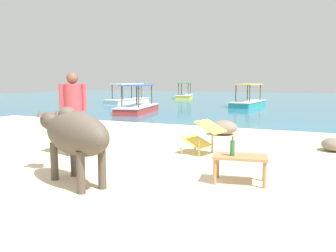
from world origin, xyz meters
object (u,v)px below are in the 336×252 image
deck_chair_near (204,135)px  boat_red (138,107)px  low_bench_table (240,160)px  bottle (232,148)px  cow (74,134)px  boat_teal (248,102)px  person_standing (73,107)px  boat_white (127,99)px  boat_yellow (185,95)px

deck_chair_near → boat_red: 9.58m
low_bench_table → bottle: (-0.10, -0.07, 0.18)m
cow → boat_teal: size_ratio=0.51×
deck_chair_near → person_standing: size_ratio=0.53×
person_standing → boat_teal: bearing=-41.1°
person_standing → boat_white: 15.65m
boat_teal → boat_red: bearing=150.3°
bottle → person_standing: person_standing is taller
person_standing → boat_white: bearing=-12.1°
deck_chair_near → person_standing: (-2.27, -1.15, 0.56)m
deck_chair_near → boat_red: bearing=-40.2°
bottle → boat_yellow: boat_yellow is taller
bottle → cow: bearing=-155.8°
boat_red → boat_yellow: 12.65m
boat_teal → cow: bearing=-172.2°
boat_teal → boat_yellow: 9.33m
boat_red → boat_white: same height
bottle → boat_red: (-6.77, 9.38, -0.27)m
deck_chair_near → boat_white: size_ratio=0.23×
boat_red → deck_chair_near: bearing=25.1°
low_bench_table → boat_red: bearing=116.8°
boat_teal → boat_white: same height
boat_teal → boat_white: size_ratio=1.01×
person_standing → bottle: bearing=-139.1°
boat_white → person_standing: bearing=30.3°
boat_red → boat_white: 6.27m
cow → bottle: 2.25m
boat_teal → boat_red: same height
low_bench_table → boat_teal: boat_teal is taller
cow → boat_red: boat_red is taller
boat_teal → boat_red: 6.97m
boat_white → cow: bearing=31.7°
deck_chair_near → boat_red: boat_red is taller
low_bench_table → boat_teal: (-2.89, 15.03, -0.09)m
boat_red → boat_yellow: bearing=179.6°
bottle → low_bench_table: bearing=34.5°
deck_chair_near → boat_yellow: boat_yellow is taller
boat_red → boat_white: bearing=-156.7°
cow → deck_chair_near: (1.04, 2.64, -0.33)m
bottle → person_standing: bearing=170.1°
cow → boat_yellow: (-7.26, 22.69, -0.47)m
boat_white → bottle: bearing=38.9°
bottle → boat_red: boat_red is taller
cow → low_bench_table: (2.14, 0.99, -0.38)m
cow → boat_red: 11.34m
cow → boat_red: bearing=-40.6°
cow → boat_yellow: 23.83m
deck_chair_near → boat_teal: bearing=-69.6°
low_bench_table → person_standing: bearing=161.9°
boat_yellow → deck_chair_near: bearing=-173.6°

